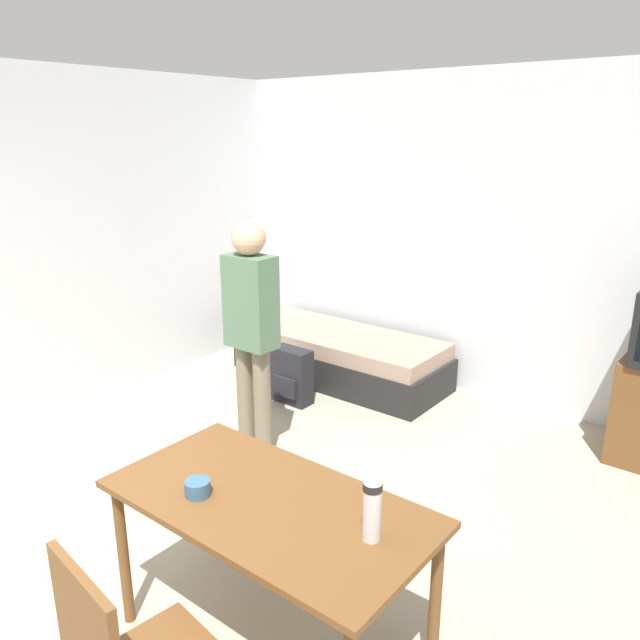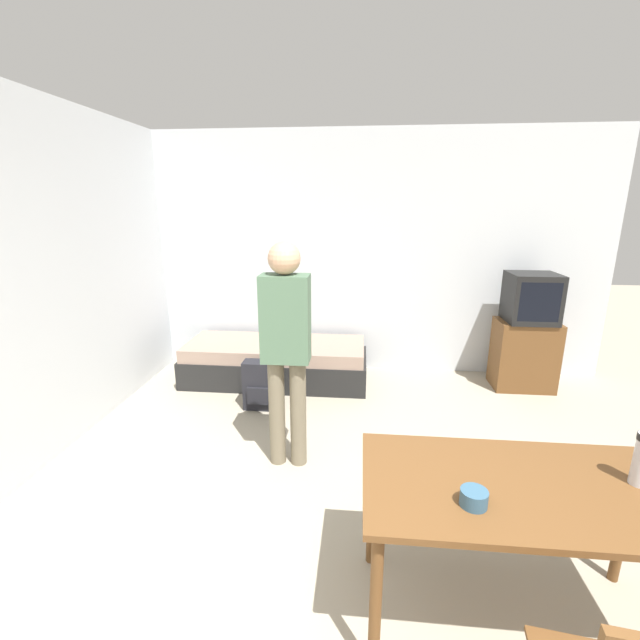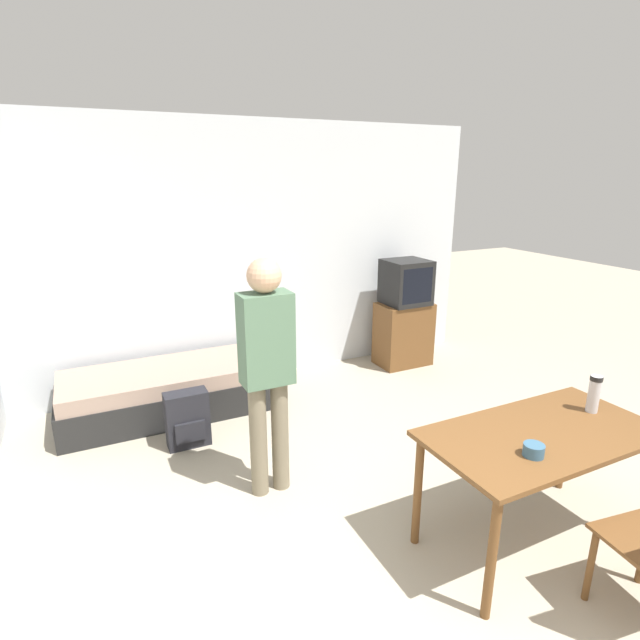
{
  "view_description": "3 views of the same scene",
  "coord_description": "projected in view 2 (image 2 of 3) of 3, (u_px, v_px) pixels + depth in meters",
  "views": [
    {
      "loc": [
        2.35,
        -0.88,
        2.22
      ],
      "look_at": [
        0.01,
        2.09,
        1.06
      ],
      "focal_mm": 35.0,
      "sensor_mm": 36.0,
      "label": 1
    },
    {
      "loc": [
        0.06,
        -0.91,
        1.91
      ],
      "look_at": [
        -0.25,
        2.27,
        1.04
      ],
      "focal_mm": 24.0,
      "sensor_mm": 36.0,
      "label": 2
    },
    {
      "loc": [
        -1.49,
        -0.99,
        2.19
      ],
      "look_at": [
        0.14,
        2.36,
        1.08
      ],
      "focal_mm": 28.0,
      "sensor_mm": 36.0,
      "label": 3
    }
  ],
  "objects": [
    {
      "name": "mate_bowl",
      "position": [
        474.0,
        498.0,
        1.7
      ],
      "size": [
        0.11,
        0.11,
        0.07
      ],
      "color": "#335670",
      "rests_on": "dining_table"
    },
    {
      "name": "dining_table",
      "position": [
        523.0,
        502.0,
        1.85
      ],
      "size": [
        1.39,
        0.72,
        0.75
      ],
      "color": "brown",
      "rests_on": "ground_plane"
    },
    {
      "name": "person_standing",
      "position": [
        286.0,
        341.0,
        3.03
      ],
      "size": [
        0.34,
        0.22,
        1.67
      ],
      "color": "#6B604C",
      "rests_on": "ground_plane"
    },
    {
      "name": "backpack",
      "position": [
        262.0,
        385.0,
        4.09
      ],
      "size": [
        0.34,
        0.2,
        0.48
      ],
      "color": "black",
      "rests_on": "ground_plane"
    },
    {
      "name": "wall_left",
      "position": [
        38.0,
        283.0,
        3.14
      ],
      "size": [
        0.06,
        4.96,
        2.7
      ],
      "color": "silver",
      "rests_on": "ground_plane"
    },
    {
      "name": "daybed",
      "position": [
        276.0,
        362.0,
        4.75
      ],
      "size": [
        1.99,
        0.79,
        0.44
      ],
      "color": "black",
      "rests_on": "ground_plane"
    },
    {
      "name": "wall_back",
      "position": [
        356.0,
        255.0,
        4.85
      ],
      "size": [
        5.55,
        0.06,
        2.7
      ],
      "color": "silver",
      "rests_on": "ground_plane"
    },
    {
      "name": "tv",
      "position": [
        527.0,
        334.0,
        4.47
      ],
      "size": [
        0.61,
        0.44,
        1.24
      ],
      "color": "brown",
      "rests_on": "ground_plane"
    }
  ]
}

